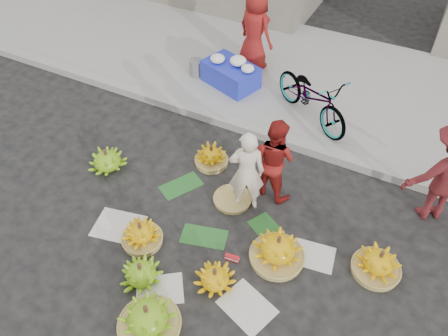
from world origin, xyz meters
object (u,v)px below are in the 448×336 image
at_px(flower_table, 231,73).
at_px(bicycle, 312,96).
at_px(vendor_cream, 247,172).
at_px(banana_bunch_4, 278,250).
at_px(banana_bunch_0, 141,234).

xyz_separation_m(flower_table, bicycle, (1.75, -0.33, 0.23)).
bearing_deg(vendor_cream, banana_bunch_4, 115.34).
distance_m(vendor_cream, flower_table, 3.07).
bearing_deg(bicycle, banana_bunch_4, -135.67).
bearing_deg(flower_table, banana_bunch_0, -62.97).
relative_size(vendor_cream, flower_table, 1.16).
height_order(banana_bunch_0, vendor_cream, vendor_cream).
distance_m(banana_bunch_4, flower_table, 4.07).
xyz_separation_m(banana_bunch_0, banana_bunch_4, (1.79, 0.59, 0.05)).
xyz_separation_m(banana_bunch_0, vendor_cream, (0.99, 1.28, 0.54)).
xyz_separation_m(banana_bunch_4, bicycle, (-0.60, 2.99, 0.39)).
bearing_deg(banana_bunch_0, vendor_cream, 52.14).
bearing_deg(flower_table, bicycle, 8.13).
bearing_deg(banana_bunch_4, banana_bunch_0, -161.79).
relative_size(flower_table, bicycle, 0.66).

